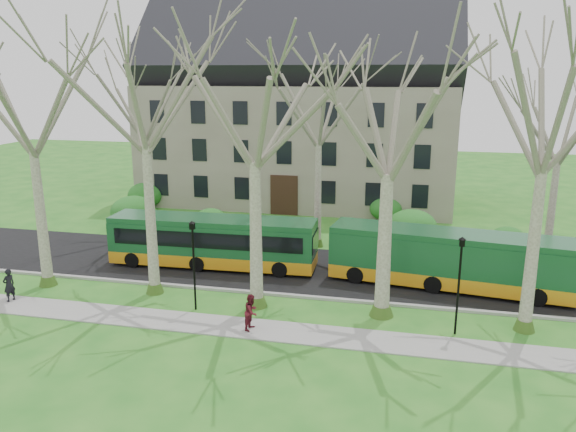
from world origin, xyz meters
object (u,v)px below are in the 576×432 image
object	(u,v)px
bus_follow	(449,259)
pedestrian_a	(9,285)
bus_lead	(213,241)
pedestrian_b	(251,312)

from	to	relation	value
bus_follow	pedestrian_a	bearing A→B (deg)	-154.94
bus_lead	pedestrian_b	xyz separation A→B (m)	(4.51, -7.58, -0.69)
bus_follow	pedestrian_b	distance (m)	11.25
pedestrian_a	pedestrian_b	world-z (taller)	pedestrian_a
bus_follow	bus_lead	bearing A→B (deg)	-174.39
pedestrian_a	pedestrian_b	size ratio (longest dim) A/B	1.02
bus_lead	bus_follow	size ratio (longest dim) A/B	0.97
bus_follow	pedestrian_b	size ratio (longest dim) A/B	7.61
bus_lead	bus_follow	xyz separation A→B (m)	(13.18, -0.44, 0.04)
bus_lead	bus_follow	bearing A→B (deg)	-3.68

